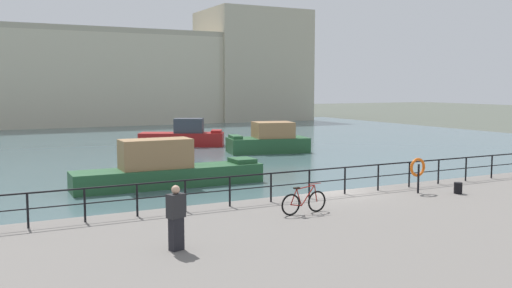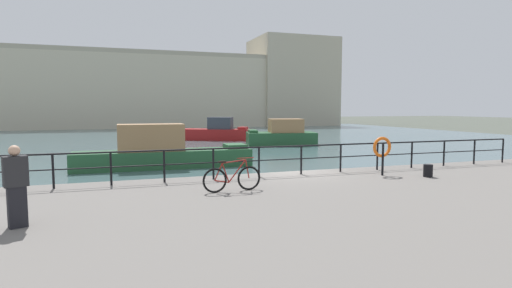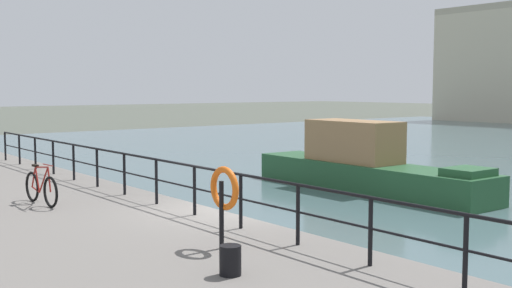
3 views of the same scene
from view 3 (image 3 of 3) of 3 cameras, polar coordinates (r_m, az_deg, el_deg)
name	(u,v)px [view 3 (image 3 of 3)]	position (r m, az deg, el deg)	size (l,w,h in m)	color
ground_plane	(221,253)	(14.34, -3.18, -9.79)	(240.00, 240.00, 0.00)	#4C5147
moored_red_daysailer	(364,166)	(23.09, 9.76, -1.94)	(9.90, 2.19, 2.49)	#23512D
quay_railing	(156,173)	(14.91, -9.00, -2.57)	(23.09, 0.07, 1.08)	black
parked_bicycle	(41,188)	(15.51, -18.84, -3.79)	(1.77, 0.16, 0.98)	black
mooring_bollard	(230,260)	(9.28, -2.33, -10.45)	(0.32, 0.32, 0.44)	black
life_ring_stand	(224,191)	(10.66, -2.91, -4.28)	(0.75, 0.16, 1.40)	black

